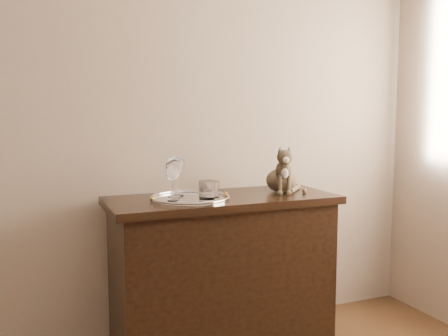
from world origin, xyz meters
The scene contains 9 objects.
wall_back centered at (0.00, 2.25, 1.35)m, with size 4.00×0.10×2.70m, color tan.
sideboard centered at (0.60, 1.94, 0.42)m, with size 1.20×0.50×0.85m, color black, non-canonical shape.
tray centered at (0.41, 1.91, 0.85)m, with size 0.40×0.40×0.01m, color white.
wine_glass_a centered at (0.34, 1.96, 0.96)m, with size 0.08×0.08×0.21m, color white, non-canonical shape.
wine_glass_b centered at (0.37, 2.00, 0.96)m, with size 0.08×0.08×0.21m, color silver, non-canonical shape.
wine_glass_c centered at (0.32, 1.90, 0.95)m, with size 0.07×0.07×0.18m, color silver, non-canonical shape.
tumbler_a centered at (0.48, 1.85, 0.90)m, with size 0.08×0.08×0.09m, color white.
tumbler_c centered at (0.52, 1.89, 0.90)m, with size 0.07×0.07×0.08m, color silver.
cat centered at (0.96, 1.95, 0.98)m, with size 0.26×0.24×0.26m, color #4A3B2C, non-canonical shape.
Camera 1 is at (-0.38, -0.44, 1.29)m, focal length 40.00 mm.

